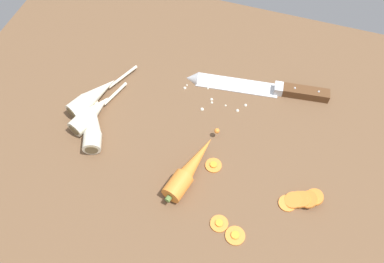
{
  "coord_description": "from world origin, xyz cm",
  "views": [
    {
      "loc": [
        16.06,
        -51.17,
        78.4
      ],
      "look_at": [
        0.0,
        -2.0,
        1.5
      ],
      "focal_mm": 38.91,
      "sensor_mm": 36.0,
      "label": 1
    }
  ],
  "objects_px": {
    "carrot_slice_stray_mid": "(219,223)",
    "carrot_slice_stray_far": "(213,165)",
    "chefs_knife": "(254,86)",
    "carrot_slice_stray_near": "(235,235)",
    "parsnip_mid_left": "(93,128)",
    "parsnip_mid_right": "(93,96)",
    "whole_carrot": "(190,169)",
    "parsnip_front": "(92,113)",
    "carrot_slice_stack": "(301,200)"
  },
  "relations": [
    {
      "from": "carrot_slice_stack",
      "to": "carrot_slice_stray_near",
      "type": "height_order",
      "value": "carrot_slice_stack"
    },
    {
      "from": "parsnip_mid_left",
      "to": "carrot_slice_stray_mid",
      "type": "relative_size",
      "value": 4.79
    },
    {
      "from": "parsnip_mid_left",
      "to": "carrot_slice_stray_near",
      "type": "bearing_deg",
      "value": -20.3
    },
    {
      "from": "parsnip_front",
      "to": "carrot_slice_stack",
      "type": "distance_m",
      "value": 0.5
    },
    {
      "from": "parsnip_front",
      "to": "parsnip_mid_right",
      "type": "relative_size",
      "value": 0.9
    },
    {
      "from": "parsnip_mid_left",
      "to": "parsnip_mid_right",
      "type": "relative_size",
      "value": 0.88
    },
    {
      "from": "carrot_slice_stray_near",
      "to": "parsnip_front",
      "type": "bearing_deg",
      "value": 156.14
    },
    {
      "from": "parsnip_mid_left",
      "to": "carrot_slice_stray_near",
      "type": "xyz_separation_m",
      "value": [
        0.36,
        -0.13,
        -0.02
      ]
    },
    {
      "from": "parsnip_front",
      "to": "carrot_slice_stray_near",
      "type": "xyz_separation_m",
      "value": [
        0.39,
        -0.17,
        -0.02
      ]
    },
    {
      "from": "parsnip_mid_right",
      "to": "whole_carrot",
      "type": "bearing_deg",
      "value": -22.54
    },
    {
      "from": "chefs_knife",
      "to": "carrot_slice_stray_far",
      "type": "height_order",
      "value": "chefs_knife"
    },
    {
      "from": "parsnip_front",
      "to": "parsnip_mid_right",
      "type": "distance_m",
      "value": 0.05
    },
    {
      "from": "whole_carrot",
      "to": "carrot_slice_stack",
      "type": "height_order",
      "value": "whole_carrot"
    },
    {
      "from": "whole_carrot",
      "to": "carrot_slice_stray_near",
      "type": "relative_size",
      "value": 5.1
    },
    {
      "from": "whole_carrot",
      "to": "chefs_knife",
      "type": "bearing_deg",
      "value": 74.58
    },
    {
      "from": "carrot_slice_stack",
      "to": "carrot_slice_stray_far",
      "type": "bearing_deg",
      "value": 172.27
    },
    {
      "from": "parsnip_front",
      "to": "parsnip_mid_right",
      "type": "bearing_deg",
      "value": 111.04
    },
    {
      "from": "chefs_knife",
      "to": "carrot_slice_stray_far",
      "type": "bearing_deg",
      "value": -97.82
    },
    {
      "from": "parsnip_front",
      "to": "carrot_slice_stray_far",
      "type": "relative_size",
      "value": 4.93
    },
    {
      "from": "carrot_slice_stray_near",
      "to": "parsnip_mid_right",
      "type": "bearing_deg",
      "value": 151.66
    },
    {
      "from": "whole_carrot",
      "to": "parsnip_mid_right",
      "type": "distance_m",
      "value": 0.3
    },
    {
      "from": "parsnip_mid_right",
      "to": "carrot_slice_stray_mid",
      "type": "height_order",
      "value": "parsnip_mid_right"
    },
    {
      "from": "chefs_knife",
      "to": "whole_carrot",
      "type": "distance_m",
      "value": 0.28
    },
    {
      "from": "parsnip_front",
      "to": "parsnip_mid_right",
      "type": "height_order",
      "value": "same"
    },
    {
      "from": "chefs_knife",
      "to": "whole_carrot",
      "type": "bearing_deg",
      "value": -105.42
    },
    {
      "from": "parsnip_mid_left",
      "to": "parsnip_mid_right",
      "type": "distance_m",
      "value": 0.09
    },
    {
      "from": "parsnip_mid_right",
      "to": "carrot_slice_stray_far",
      "type": "height_order",
      "value": "parsnip_mid_right"
    },
    {
      "from": "chefs_knife",
      "to": "parsnip_mid_right",
      "type": "distance_m",
      "value": 0.39
    },
    {
      "from": "parsnip_front",
      "to": "parsnip_mid_right",
      "type": "xyz_separation_m",
      "value": [
        -0.02,
        0.05,
        -0.0
      ]
    },
    {
      "from": "whole_carrot",
      "to": "parsnip_mid_left",
      "type": "xyz_separation_m",
      "value": [
        -0.24,
        0.03,
        -0.0
      ]
    },
    {
      "from": "chefs_knife",
      "to": "parsnip_mid_left",
      "type": "bearing_deg",
      "value": -142.29
    },
    {
      "from": "parsnip_front",
      "to": "carrot_slice_stack",
      "type": "bearing_deg",
      "value": -6.92
    },
    {
      "from": "parsnip_mid_right",
      "to": "parsnip_front",
      "type": "bearing_deg",
      "value": -68.96
    },
    {
      "from": "chefs_knife",
      "to": "carrot_slice_stray_near",
      "type": "relative_size",
      "value": 8.89
    },
    {
      "from": "parsnip_mid_left",
      "to": "carrot_slice_stray_far",
      "type": "relative_size",
      "value": 4.86
    },
    {
      "from": "parsnip_mid_right",
      "to": "carrot_slice_stray_near",
      "type": "bearing_deg",
      "value": -28.34
    },
    {
      "from": "carrot_slice_stray_far",
      "to": "parsnip_mid_left",
      "type": "bearing_deg",
      "value": -179.56
    },
    {
      "from": "parsnip_mid_right",
      "to": "carrot_slice_stray_far",
      "type": "distance_m",
      "value": 0.33
    },
    {
      "from": "carrot_slice_stray_near",
      "to": "parsnip_mid_left",
      "type": "bearing_deg",
      "value": 159.7
    },
    {
      "from": "carrot_slice_stray_mid",
      "to": "carrot_slice_stack",
      "type": "bearing_deg",
      "value": 34.02
    },
    {
      "from": "chefs_knife",
      "to": "carrot_slice_stray_mid",
      "type": "relative_size",
      "value": 9.66
    },
    {
      "from": "carrot_slice_stray_mid",
      "to": "carrot_slice_stray_far",
      "type": "relative_size",
      "value": 1.01
    },
    {
      "from": "carrot_slice_stack",
      "to": "carrot_slice_stray_mid",
      "type": "height_order",
      "value": "carrot_slice_stack"
    },
    {
      "from": "chefs_knife",
      "to": "carrot_slice_stray_near",
      "type": "distance_m",
      "value": 0.38
    },
    {
      "from": "chefs_knife",
      "to": "parsnip_mid_right",
      "type": "height_order",
      "value": "parsnip_mid_right"
    },
    {
      "from": "whole_carrot",
      "to": "carrot_slice_stray_far",
      "type": "height_order",
      "value": "whole_carrot"
    },
    {
      "from": "carrot_slice_stray_mid",
      "to": "parsnip_mid_right",
      "type": "bearing_deg",
      "value": 150.98
    },
    {
      "from": "parsnip_mid_left",
      "to": "parsnip_mid_right",
      "type": "height_order",
      "value": "same"
    },
    {
      "from": "parsnip_front",
      "to": "carrot_slice_stray_far",
      "type": "height_order",
      "value": "parsnip_front"
    },
    {
      "from": "whole_carrot",
      "to": "carrot_slice_stack",
      "type": "bearing_deg",
      "value": 1.95
    }
  ]
}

